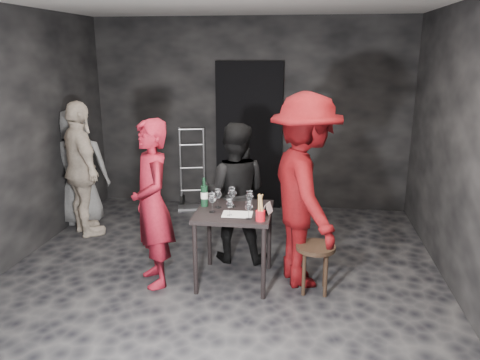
# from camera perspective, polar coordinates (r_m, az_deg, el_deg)

# --- Properties ---
(floor) EXTENTS (4.50, 5.00, 0.02)m
(floor) POSITION_cam_1_polar(r_m,az_deg,el_deg) (4.78, -2.66, -12.38)
(floor) COLOR black
(floor) RESTS_ON ground
(wall_back) EXTENTS (4.50, 0.04, 2.70)m
(wall_back) POSITION_cam_1_polar(r_m,az_deg,el_deg) (6.76, 1.20, 7.96)
(wall_back) COLOR black
(wall_back) RESTS_ON ground
(wall_front) EXTENTS (4.50, 0.04, 2.70)m
(wall_front) POSITION_cam_1_polar(r_m,az_deg,el_deg) (2.04, -16.63, -10.86)
(wall_front) COLOR black
(wall_front) RESTS_ON ground
(wall_right) EXTENTS (0.04, 5.00, 2.70)m
(wall_right) POSITION_cam_1_polar(r_m,az_deg,el_deg) (4.48, 26.70, 2.43)
(wall_right) COLOR black
(wall_right) RESTS_ON ground
(doorway) EXTENTS (0.95, 0.10, 2.10)m
(doorway) POSITION_cam_1_polar(r_m,az_deg,el_deg) (6.74, 1.12, 5.37)
(doorway) COLOR black
(doorway) RESTS_ON ground
(wallbox_upper) EXTENTS (0.12, 0.06, 0.12)m
(wallbox_upper) POSITION_cam_1_polar(r_m,az_deg,el_deg) (6.65, 8.53, 8.54)
(wallbox_upper) COLOR #B7B7B2
(wallbox_upper) RESTS_ON wall_back
(wallbox_lower) EXTENTS (0.10, 0.06, 0.14)m
(wallbox_lower) POSITION_cam_1_polar(r_m,az_deg,el_deg) (6.66, 10.25, 8.04)
(wallbox_lower) COLOR #B7B7B2
(wallbox_lower) RESTS_ON wall_back
(hand_truck) EXTENTS (0.39, 0.33, 1.17)m
(hand_truck) POSITION_cam_1_polar(r_m,az_deg,el_deg) (6.92, -5.82, -1.56)
(hand_truck) COLOR #B2B2B7
(hand_truck) RESTS_ON floor
(tasting_table) EXTENTS (0.72, 0.72, 0.75)m
(tasting_table) POSITION_cam_1_polar(r_m,az_deg,el_deg) (4.56, -0.70, -4.82)
(tasting_table) COLOR black
(tasting_table) RESTS_ON floor
(stool) EXTENTS (0.37, 0.37, 0.47)m
(stool) POSITION_cam_1_polar(r_m,az_deg,el_deg) (4.52, 9.18, -8.90)
(stool) COLOR black
(stool) RESTS_ON floor
(server_red) EXTENTS (0.71, 0.78, 1.78)m
(server_red) POSITION_cam_1_polar(r_m,az_deg,el_deg) (4.54, -10.71, -2.01)
(server_red) COLOR maroon
(server_red) RESTS_ON floor
(woman_black) EXTENTS (0.76, 0.42, 1.54)m
(woman_black) POSITION_cam_1_polar(r_m,az_deg,el_deg) (5.03, -0.69, -1.45)
(woman_black) COLOR black
(woman_black) RESTS_ON floor
(man_maroon) EXTENTS (1.17, 1.67, 2.35)m
(man_maroon) POSITION_cam_1_polar(r_m,az_deg,el_deg) (4.44, 7.99, 1.54)
(man_maroon) COLOR #53070A
(man_maroon) RESTS_ON floor
(bystander_cream) EXTENTS (1.13, 1.15, 1.86)m
(bystander_cream) POSITION_cam_1_polar(r_m,az_deg,el_deg) (5.99, -18.80, 2.08)
(bystander_cream) COLOR beige
(bystander_cream) RESTS_ON floor
(bystander_grey) EXTENTS (0.86, 0.60, 1.59)m
(bystander_grey) POSITION_cam_1_polar(r_m,az_deg,el_deg) (6.44, -19.12, 1.71)
(bystander_grey) COLOR slate
(bystander_grey) RESTS_ON floor
(tasting_mat) EXTENTS (0.29, 0.20, 0.00)m
(tasting_mat) POSITION_cam_1_polar(r_m,az_deg,el_deg) (4.40, -0.33, -4.20)
(tasting_mat) COLOR white
(tasting_mat) RESTS_ON tasting_table
(wine_glass_a) EXTENTS (0.10, 0.10, 0.21)m
(wine_glass_a) POSITION_cam_1_polar(r_m,az_deg,el_deg) (4.44, -3.41, -2.64)
(wine_glass_a) COLOR white
(wine_glass_a) RESTS_ON tasting_table
(wine_glass_b) EXTENTS (0.08, 0.08, 0.21)m
(wine_glass_b) POSITION_cam_1_polar(r_m,az_deg,el_deg) (4.57, -2.72, -2.12)
(wine_glass_b) COLOR white
(wine_glass_b) RESTS_ON tasting_table
(wine_glass_c) EXTENTS (0.10, 0.10, 0.22)m
(wine_glass_c) POSITION_cam_1_polar(r_m,az_deg,el_deg) (4.59, -0.96, -1.96)
(wine_glass_c) COLOR white
(wine_glass_c) RESTS_ON tasting_table
(wine_glass_d) EXTENTS (0.08, 0.08, 0.18)m
(wine_glass_d) POSITION_cam_1_polar(r_m,az_deg,el_deg) (4.34, -1.28, -3.26)
(wine_glass_d) COLOR white
(wine_glass_d) RESTS_ON tasting_table
(wine_glass_e) EXTENTS (0.09, 0.09, 0.19)m
(wine_glass_e) POSITION_cam_1_polar(r_m,az_deg,el_deg) (4.25, 1.07, -3.60)
(wine_glass_e) COLOR white
(wine_glass_e) RESTS_ON tasting_table
(wine_glass_f) EXTENTS (0.10, 0.10, 0.20)m
(wine_glass_f) POSITION_cam_1_polar(r_m,az_deg,el_deg) (4.53, 1.17, -2.34)
(wine_glass_f) COLOR white
(wine_glass_f) RESTS_ON tasting_table
(wine_bottle) EXTENTS (0.07, 0.07, 0.29)m
(wine_bottle) POSITION_cam_1_polar(r_m,az_deg,el_deg) (4.62, -4.38, -1.87)
(wine_bottle) COLOR black
(wine_bottle) RESTS_ON tasting_table
(breadstick_cup) EXTENTS (0.09, 0.09, 0.27)m
(breadstick_cup) POSITION_cam_1_polar(r_m,az_deg,el_deg) (4.21, 2.52, -3.44)
(breadstick_cup) COLOR #B61019
(breadstick_cup) RESTS_ON tasting_table
(reserved_card) EXTENTS (0.11, 0.15, 0.10)m
(reserved_card) POSITION_cam_1_polar(r_m,az_deg,el_deg) (4.43, 3.16, -3.44)
(reserved_card) COLOR white
(reserved_card) RESTS_ON tasting_table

